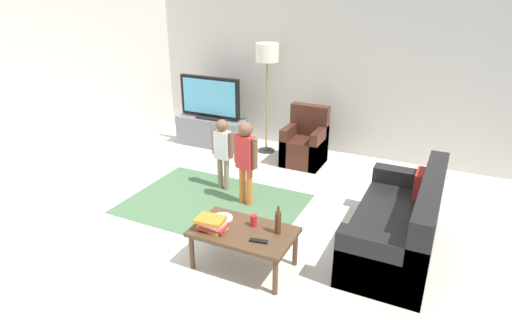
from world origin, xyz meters
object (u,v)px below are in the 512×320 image
object	(u,v)px
tv	(210,98)
floor_lamp	(267,59)
bottle	(278,222)
coffee_table	(244,234)
child_near_tv	(223,148)
plate	(222,218)
couch	(403,227)
tv_stand	(212,132)
child_center	(246,156)
tv_remote	(259,241)
soda_can	(254,220)
book_stack	(212,224)
armchair	(305,145)

from	to	relation	value
tv	floor_lamp	world-z (taller)	floor_lamp
bottle	tv	bearing A→B (deg)	131.43
tv	coffee_table	world-z (taller)	tv
child_near_tv	plate	bearing A→B (deg)	-60.49
tv	couch	xyz separation A→B (m)	(3.47, -1.88, -0.56)
couch	child_near_tv	bearing A→B (deg)	168.68
tv_stand	child_center	xyz separation A→B (m)	(1.51, -1.66, 0.42)
bottle	plate	bearing A→B (deg)	180.00
tv_remote	plate	distance (m)	0.56
child_near_tv	tv_remote	xyz separation A→B (m)	(1.29, -1.58, -0.17)
tv_stand	coffee_table	distance (m)	3.55
soda_can	child_near_tv	bearing A→B (deg)	129.90
couch	bottle	size ratio (longest dim) A/B	6.23
child_near_tv	book_stack	world-z (taller)	child_near_tv
armchair	book_stack	distance (m)	2.95
tv_stand	armchair	xyz separation A→B (m)	(1.72, -0.04, 0.05)
child_near_tv	coffee_table	distance (m)	1.82
coffee_table	soda_can	distance (m)	0.17
child_near_tv	tv_remote	size ratio (longest dim) A/B	5.88
tv	child_near_tv	distance (m)	1.75
floor_lamp	bottle	world-z (taller)	floor_lamp
tv_stand	bottle	distance (m)	3.69
tv_stand	plate	xyz separation A→B (m)	(1.80, -2.76, 0.18)
floor_lamp	coffee_table	size ratio (longest dim) A/B	1.78
tv	coffee_table	xyz separation A→B (m)	(2.10, -2.84, -0.48)
bottle	tv_remote	xyz separation A→B (m)	(-0.10, -0.22, -0.11)
armchair	tv_remote	bearing A→B (deg)	-78.54
coffee_table	book_stack	size ratio (longest dim) A/B	3.27
coffee_table	plate	world-z (taller)	plate
coffee_table	floor_lamp	bearing A→B (deg)	110.60
armchair	coffee_table	distance (m)	2.85
child_center	soda_can	bearing A→B (deg)	-59.40
tv_remote	child_center	bearing A→B (deg)	111.32
book_stack	tv_remote	bearing A→B (deg)	0.04
tv	child_center	world-z (taller)	tv
child_center	bottle	size ratio (longest dim) A/B	3.80
tv	couch	distance (m)	3.98
soda_can	plate	distance (m)	0.35
book_stack	tv_remote	world-z (taller)	book_stack
couch	plate	world-z (taller)	couch
tv	couch	bearing A→B (deg)	-28.37
coffee_table	soda_can	size ratio (longest dim) A/B	8.33
tv	bottle	distance (m)	3.67
armchair	tv_remote	world-z (taller)	armchair
floor_lamp	child_near_tv	world-z (taller)	floor_lamp
coffee_table	armchair	bearing A→B (deg)	97.60
floor_lamp	coffee_table	world-z (taller)	floor_lamp
child_center	bottle	xyz separation A→B (m)	(0.91, -1.11, -0.12)
bottle	armchair	bearing A→B (deg)	104.35
tv_remote	child_near_tv	bearing A→B (deg)	119.07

